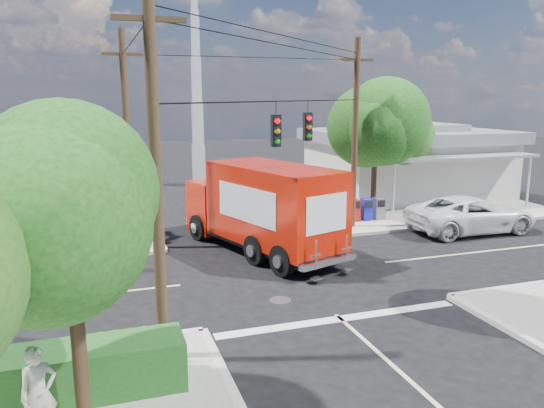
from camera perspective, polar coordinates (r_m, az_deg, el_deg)
name	(u,v)px	position (r m, az deg, el deg)	size (l,w,h in m)	color
ground	(289,273)	(19.60, 1.87, -7.43)	(120.00, 120.00, 0.00)	black
sidewalk_ne	(393,199)	(33.75, 12.84, 0.49)	(14.12, 14.12, 0.14)	gray
sidewalk_nw	(6,226)	(29.27, -26.68, -2.14)	(14.12, 14.12, 0.14)	gray
road_markings	(304,286)	(18.30, 3.49, -8.83)	(32.00, 32.00, 0.01)	beige
building_ne	(407,160)	(35.17, 14.35, 4.57)	(11.80, 10.20, 4.50)	silver
radio_tower	(197,107)	(38.02, -8.05, 10.33)	(0.80, 0.80, 17.00)	silver
tree_sw_front	(69,213)	(10.04, -21.01, -0.95)	(3.88, 3.78, 6.03)	#422D1C
tree_ne_front	(376,128)	(27.78, 11.16, 8.02)	(4.21, 4.14, 6.66)	#422D1C
tree_ne_back	(397,135)	(31.03, 13.32, 7.20)	(3.77, 3.66, 5.82)	#422D1C
palm_nw_front	(69,127)	(24.92, -21.02, 7.73)	(3.01, 3.08, 5.59)	#422D1C
palm_nw_back	(23,134)	(26.59, -25.17, 6.79)	(3.01, 3.08, 5.19)	#422D1C
utility_poles	(235,143)	(19.66, -4.04, 6.56)	(12.00, 10.68, 9.00)	#473321
picket_fence	(46,359)	(13.13, -23.15, -15.12)	(5.94, 0.06, 1.00)	silver
hedge_sw	(32,379)	(12.44, -24.39, -16.73)	(6.20, 1.20, 1.10)	#1A4B19
vending_boxes	(366,209)	(27.50, 10.12, -0.56)	(1.90, 0.50, 1.10)	#AD160C
delivery_truck	(262,208)	(21.70, -1.04, -0.42)	(5.05, 8.86, 3.69)	black
parked_car	(471,214)	(26.89, 20.64, -1.04)	(2.85, 6.17, 1.71)	silver
pedestrian	(39,394)	(11.08, -23.81, -18.19)	(0.67, 0.44, 1.83)	#BBB6A0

